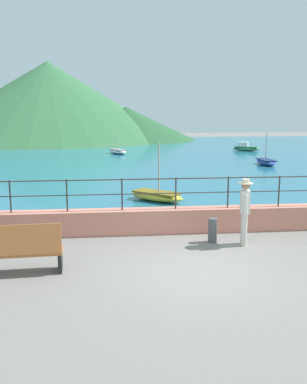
{
  "coord_description": "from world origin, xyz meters",
  "views": [
    {
      "loc": [
        -1.9,
        -8.61,
        3.46
      ],
      "look_at": [
        -0.59,
        3.7,
        1.1
      ],
      "focal_mm": 39.84,
      "sensor_mm": 36.0,
      "label": 1
    }
  ],
  "objects_px": {
    "bench_main": "(22,250)",
    "boat_1": "(118,151)",
    "bollard": "(213,230)",
    "boat_0": "(266,162)",
    "boat_2": "(246,148)",
    "boat_3": "(157,196)",
    "person_walking": "(245,208)"
  },
  "relations": [
    {
      "from": "bench_main",
      "to": "person_walking",
      "type": "bearing_deg",
      "value": 15.74
    },
    {
      "from": "bollard",
      "to": "boat_0",
      "type": "relative_size",
      "value": 0.28
    },
    {
      "from": "person_walking",
      "to": "boat_3",
      "type": "xyz_separation_m",
      "value": [
        -1.67,
        5.51,
        -0.71
      ]
    },
    {
      "from": "person_walking",
      "to": "boat_3",
      "type": "relative_size",
      "value": 0.75
    },
    {
      "from": "boat_1",
      "to": "boat_3",
      "type": "xyz_separation_m",
      "value": [
        1.03,
        -18.64,
        0.0
      ]
    },
    {
      "from": "bench_main",
      "to": "boat_2",
      "type": "bearing_deg",
      "value": 63.02
    },
    {
      "from": "boat_0",
      "to": "bench_main",
      "type": "bearing_deg",
      "value": -124.56
    },
    {
      "from": "bench_main",
      "to": "boat_1",
      "type": "xyz_separation_m",
      "value": [
        2.66,
        25.66,
        -0.3
      ]
    },
    {
      "from": "boat_1",
      "to": "boat_2",
      "type": "relative_size",
      "value": 1.0
    },
    {
      "from": "bench_main",
      "to": "person_walking",
      "type": "height_order",
      "value": "person_walking"
    },
    {
      "from": "person_walking",
      "to": "boat_2",
      "type": "xyz_separation_m",
      "value": [
        8.38,
        25.5,
        -0.65
      ]
    },
    {
      "from": "boat_3",
      "to": "bench_main",
      "type": "bearing_deg",
      "value": -117.76
    },
    {
      "from": "bench_main",
      "to": "boat_0",
      "type": "bearing_deg",
      "value": 55.44
    },
    {
      "from": "bench_main",
      "to": "boat_1",
      "type": "distance_m",
      "value": 25.8
    },
    {
      "from": "bench_main",
      "to": "bollard",
      "type": "distance_m",
      "value": 4.96
    },
    {
      "from": "boat_1",
      "to": "bench_main",
      "type": "bearing_deg",
      "value": -95.93
    },
    {
      "from": "bollard",
      "to": "boat_1",
      "type": "relative_size",
      "value": 0.27
    },
    {
      "from": "person_walking",
      "to": "boat_1",
      "type": "height_order",
      "value": "boat_1"
    },
    {
      "from": "boat_2",
      "to": "boat_3",
      "type": "xyz_separation_m",
      "value": [
        -10.05,
        -19.98,
        -0.06
      ]
    },
    {
      "from": "bench_main",
      "to": "person_walking",
      "type": "distance_m",
      "value": 5.59
    },
    {
      "from": "person_walking",
      "to": "boat_2",
      "type": "height_order",
      "value": "person_walking"
    },
    {
      "from": "bench_main",
      "to": "boat_0",
      "type": "relative_size",
      "value": 0.75
    },
    {
      "from": "boat_3",
      "to": "person_walking",
      "type": "bearing_deg",
      "value": -73.15
    },
    {
      "from": "person_walking",
      "to": "boat_0",
      "type": "height_order",
      "value": "boat_0"
    },
    {
      "from": "boat_0",
      "to": "boat_3",
      "type": "distance_m",
      "value": 13.2
    },
    {
      "from": "bollard",
      "to": "boat_0",
      "type": "distance_m",
      "value": 17.16
    },
    {
      "from": "boat_0",
      "to": "boat_1",
      "type": "distance_m",
      "value": 12.47
    },
    {
      "from": "boat_0",
      "to": "boat_2",
      "type": "xyz_separation_m",
      "value": [
        1.81,
        9.67,
        0.06
      ]
    },
    {
      "from": "boat_0",
      "to": "boat_1",
      "type": "height_order",
      "value": "boat_0"
    },
    {
      "from": "boat_3",
      "to": "boat_1",
      "type": "bearing_deg",
      "value": 93.18
    },
    {
      "from": "bench_main",
      "to": "bollard",
      "type": "height_order",
      "value": "bench_main"
    },
    {
      "from": "boat_3",
      "to": "boat_2",
      "type": "bearing_deg",
      "value": 63.3
    }
  ]
}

